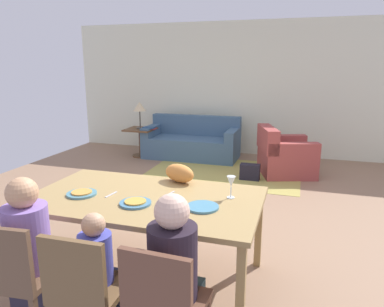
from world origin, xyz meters
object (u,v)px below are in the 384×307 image
Objects in this scene: cat at (179,173)px; side_table at (141,138)px; person_woman at (175,283)px; table_lamp at (140,107)px; plate_near_man at (82,194)px; person_child at (100,281)px; dining_chair_woman at (164,304)px; wine_glass at (231,182)px; dining_table at (145,203)px; plate_near_woman at (203,207)px; dining_chair_man at (16,274)px; couch at (192,143)px; armchair at (284,156)px; person_man at (33,257)px; dining_chair_child at (85,288)px; handbag at (250,172)px; book_upper at (149,128)px; book_lower at (150,128)px; plate_near_child at (135,203)px.

side_table is (-2.06, 3.52, -0.47)m from cat.
person_woman is 5.32m from table_lamp.
person_child is (0.53, -0.62, -0.34)m from plate_near_man.
cat reaches higher than dining_chair_woman.
table_lamp is at bearing 124.49° from wine_glass.
plate_near_woman is (0.53, -0.10, 0.07)m from dining_table.
dining_chair_man is at bearing -161.88° from person_child.
couch is 1.73× the size of armchair.
dining_table is 1.07m from dining_chair_woman.
person_man is at bearing -143.16° from wine_glass.
person_man reaches higher than side_table.
handbag is at bearing 83.46° from dining_chair_child.
plate_near_man is 1.25m from person_woman.
dining_chair_child is 1.61× the size of table_lamp.
dining_table is at bearing 169.26° from plate_near_woman.
book_upper is (-2.65, 0.36, 0.30)m from armchair.
dining_chair_child is at bearing -102.08° from armchair.
dining_table is at bearing 54.16° from person_man.
dining_chair_man is 3.95× the size of book_upper.
side_table is 0.31m from book_lower.
plate_near_woman is 0.43× the size of side_table.
side_table is 2.64× the size of book_upper.
table_lamp reaches higher than armchair.
cat reaches higher than dining_chair_man.
armchair is 1.86× the size of side_table.
cat is at bearing 71.56° from dining_table.
plate_near_man is at bearing -107.17° from handbag.
person_child reaches higher than armchair.
dining_chair_woman is at bearing -74.61° from couch.
couch is at bearing 139.31° from handbag.
person_woman is 2.05× the size of table_lamp.
dining_chair_child is 1.50× the size of side_table.
dining_table is 4.31m from book_lower.
couch reaches higher than book_upper.
side_table is 2.64× the size of book_lower.
dining_chair_woman is 3.95× the size of book_lower.
table_lamp is (-2.44, 4.07, 0.24)m from plate_near_woman.
dining_chair_child is at bearing -0.04° from dining_chair_man.
book_upper reaches higher than handbag.
table_lamp reaches higher than person_woman.
person_man is at bearing -104.57° from handbag.
book_upper is (-2.22, 4.01, -0.15)m from plate_near_woman.
plate_near_man is at bearing -166.16° from wine_glass.
plate_near_child is at bearing -78.58° from couch.
couch reaches higher than handbag.
table_lamp reaches higher than couch.
plate_near_man is at bearing -167.18° from dining_table.
book_lower is at bearing 122.24° from wine_glass.
dining_table is at bearing -66.84° from book_lower.
dining_chair_woman reaches higher than armchair.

